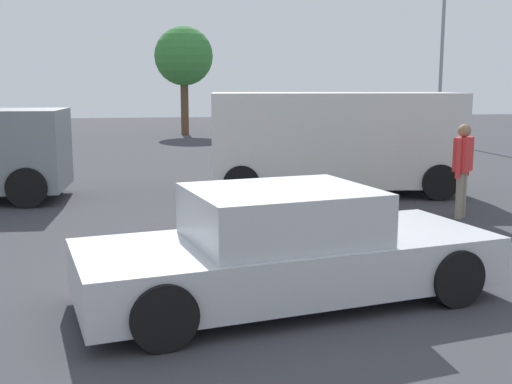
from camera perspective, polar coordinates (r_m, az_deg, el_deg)
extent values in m
plane|color=#38383D|center=(7.28, 0.48, -9.62)|extent=(80.00, 80.00, 0.00)
cube|color=#B7BABF|center=(7.14, 2.96, -6.33)|extent=(4.88, 2.57, 0.56)
cube|color=#B7BABF|center=(6.96, 2.25, -1.98)|extent=(2.21, 1.94, 0.57)
cube|color=slate|center=(7.37, 8.86, -1.43)|extent=(0.33, 1.48, 0.48)
cube|color=slate|center=(6.66, -5.08, -2.55)|extent=(0.33, 1.48, 0.48)
cylinder|color=black|center=(8.61, 10.59, -4.49)|extent=(0.67, 0.33, 0.64)
cylinder|color=black|center=(7.31, 17.45, -7.35)|extent=(0.67, 0.33, 0.64)
cylinder|color=black|center=(7.48, -11.19, -6.68)|extent=(0.67, 0.33, 0.64)
cylinder|color=black|center=(5.94, -8.34, -10.98)|extent=(0.67, 0.33, 0.64)
cube|color=silver|center=(14.10, 7.03, 4.79)|extent=(5.56, 2.72, 2.00)
cube|color=slate|center=(13.87, -3.76, 6.58)|extent=(0.28, 1.70, 0.80)
cylinder|color=black|center=(13.06, -1.32, 0.77)|extent=(0.79, 0.35, 0.76)
cylinder|color=black|center=(14.94, -1.49, 1.90)|extent=(0.79, 0.35, 0.76)
cylinder|color=black|center=(13.78, 16.12, 0.86)|extent=(0.79, 0.35, 0.76)
cylinder|color=black|center=(15.58, 13.89, 1.94)|extent=(0.79, 0.35, 0.76)
cylinder|color=black|center=(13.21, -19.86, 0.38)|extent=(0.81, 0.30, 0.80)
cylinder|color=black|center=(14.97, -18.36, 1.50)|extent=(0.81, 0.30, 0.80)
cylinder|color=gray|center=(11.97, 17.80, -0.27)|extent=(0.13, 0.13, 0.86)
cylinder|color=gray|center=(12.13, 18.06, -0.16)|extent=(0.13, 0.13, 0.86)
cube|color=red|center=(11.95, 18.12, 3.25)|extent=(0.46, 0.45, 0.61)
cylinder|color=red|center=(11.73, 17.72, 2.89)|extent=(0.09, 0.09, 0.72)
cylinder|color=red|center=(12.19, 18.47, 3.09)|extent=(0.09, 0.09, 0.72)
sphere|color=#936B4C|center=(11.92, 18.22, 5.26)|extent=(0.23, 0.23, 0.23)
cylinder|color=gray|center=(27.25, 16.34, 11.77)|extent=(0.14, 0.14, 7.14)
cylinder|color=brown|center=(30.78, -6.42, 7.64)|extent=(0.37, 0.37, 2.67)
sphere|color=#387F38|center=(30.79, -6.51, 12.05)|extent=(2.76, 2.76, 2.76)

